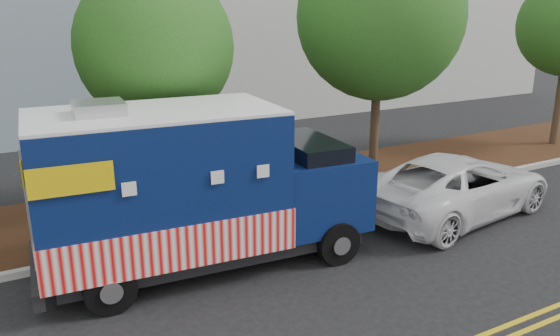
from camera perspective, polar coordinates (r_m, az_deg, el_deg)
ground at (r=11.82m, az=-3.52°, el=-9.33°), size 120.00×120.00×0.00m
curb at (r=12.96m, az=-6.20°, el=-6.61°), size 120.00×0.18×0.15m
mulch_strip at (r=14.79m, az=-9.37°, el=-3.72°), size 120.00×4.00×0.15m
tree_b at (r=13.62m, az=-12.94°, el=12.25°), size 3.78×3.78×6.12m
tree_c at (r=16.05m, az=10.42°, el=15.29°), size 4.69×4.69×7.21m
sign_post at (r=12.27m, az=-14.87°, el=-2.81°), size 0.06×0.06×2.40m
food_truck at (r=10.97m, az=-9.41°, el=-2.58°), size 6.88×3.00×3.54m
white_car at (r=14.60m, az=17.99°, el=-1.70°), size 5.90×3.34×1.55m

